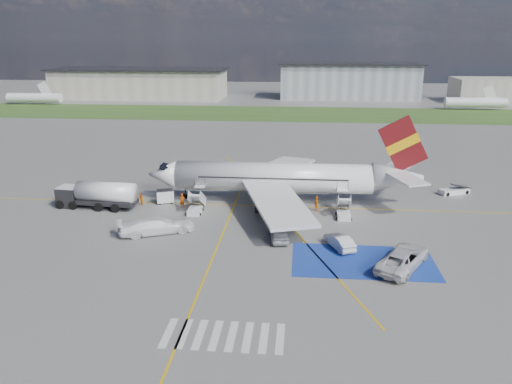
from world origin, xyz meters
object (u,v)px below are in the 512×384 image
(airliner, at_px, (285,178))
(van_white_b, at_px, (156,223))
(car_silver_a, at_px, (278,232))
(van_white_a, at_px, (404,255))
(gpu_cart, at_px, (165,197))
(belt_loader, at_px, (454,191))
(car_silver_b, at_px, (340,241))
(fuel_tanker, at_px, (97,197))

(airliner, bearing_deg, van_white_b, -137.83)
(car_silver_a, height_order, van_white_a, van_white_a)
(gpu_cart, xyz_separation_m, van_white_b, (1.92, -10.68, 0.42))
(gpu_cart, height_order, belt_loader, gpu_cart)
(car_silver_b, bearing_deg, airliner, -90.47)
(airliner, relative_size, car_silver_a, 7.48)
(gpu_cart, bearing_deg, van_white_a, -51.87)
(gpu_cart, distance_m, car_silver_b, 25.71)
(airliner, xyz_separation_m, van_white_b, (-13.92, -12.61, -2.15))
(gpu_cart, bearing_deg, airliner, -13.78)
(car_silver_a, bearing_deg, airliner, -99.85)
(fuel_tanker, height_order, van_white_a, fuel_tanker)
(van_white_a, bearing_deg, belt_loader, -85.71)
(car_silver_a, xyz_separation_m, van_white_a, (12.31, -5.72, 0.39))
(gpu_cart, distance_m, van_white_b, 10.86)
(gpu_cart, height_order, car_silver_b, gpu_cart)
(car_silver_a, bearing_deg, van_white_a, 145.87)
(gpu_cart, relative_size, car_silver_b, 0.56)
(car_silver_a, height_order, car_silver_b, car_silver_a)
(car_silver_b, bearing_deg, van_white_a, 122.18)
(fuel_tanker, xyz_separation_m, gpu_cart, (8.15, 2.74, -0.66))
(van_white_b, bearing_deg, gpu_cart, -12.89)
(belt_loader, relative_size, car_silver_b, 1.06)
(fuel_tanker, relative_size, car_silver_b, 2.32)
(fuel_tanker, relative_size, belt_loader, 2.18)
(belt_loader, bearing_deg, car_silver_a, -165.58)
(gpu_cart, bearing_deg, car_silver_a, -56.25)
(van_white_a, relative_size, van_white_b, 1.03)
(fuel_tanker, distance_m, car_silver_b, 32.04)
(car_silver_b, bearing_deg, belt_loader, -153.82)
(airliner, bearing_deg, gpu_cart, -173.05)
(belt_loader, xyz_separation_m, van_white_a, (-11.72, -24.66, 0.88))
(airliner, distance_m, van_white_a, 22.54)
(fuel_tanker, bearing_deg, van_white_b, -33.08)
(gpu_cart, bearing_deg, fuel_tanker, 177.82)
(car_silver_a, distance_m, van_white_b, 13.79)
(car_silver_a, bearing_deg, fuel_tanker, -28.77)
(belt_loader, xyz_separation_m, car_silver_b, (-17.52, -20.71, 0.40))
(airliner, xyz_separation_m, belt_loader, (23.88, 5.81, -3.04))
(airliner, distance_m, car_silver_a, 13.38)
(belt_loader, distance_m, car_silver_a, 30.60)
(airliner, height_order, belt_loader, airliner)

